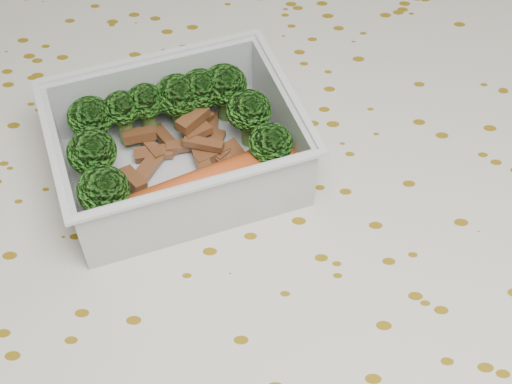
{
  "coord_description": "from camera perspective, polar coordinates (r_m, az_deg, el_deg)",
  "views": [
    {
      "loc": [
        0.0,
        -0.29,
        1.15
      ],
      "look_at": [
        -0.0,
        0.0,
        0.78
      ],
      "focal_mm": 50.0,
      "sensor_mm": 36.0,
      "label": 1
    }
  ],
  "objects": [
    {
      "name": "meat_pile",
      "position": [
        0.51,
        -5.3,
        3.85
      ],
      "size": [
        0.09,
        0.08,
        0.03
      ],
      "color": "brown",
      "rests_on": "lunch_container"
    },
    {
      "name": "lunch_container",
      "position": [
        0.5,
        -6.23,
        3.07
      ],
      "size": [
        0.2,
        0.18,
        0.06
      ],
      "color": "silver",
      "rests_on": "tablecloth"
    },
    {
      "name": "sausage",
      "position": [
        0.47,
        -4.67,
        0.35
      ],
      "size": [
        0.13,
        0.08,
        0.02
      ],
      "color": "#C64B1D",
      "rests_on": "lunch_container"
    },
    {
      "name": "dining_table",
      "position": [
        0.56,
        0.02,
        -7.4
      ],
      "size": [
        1.4,
        0.9,
        0.75
      ],
      "color": "brown",
      "rests_on": "ground"
    },
    {
      "name": "tablecloth",
      "position": [
        0.52,
        0.03,
        -4.5
      ],
      "size": [
        1.46,
        0.96,
        0.19
      ],
      "color": "beige",
      "rests_on": "dining_table"
    },
    {
      "name": "broccoli_florets",
      "position": [
        0.5,
        -7.0,
        5.63
      ],
      "size": [
        0.16,
        0.13,
        0.05
      ],
      "color": "#608C3F",
      "rests_on": "lunch_container"
    }
  ]
}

